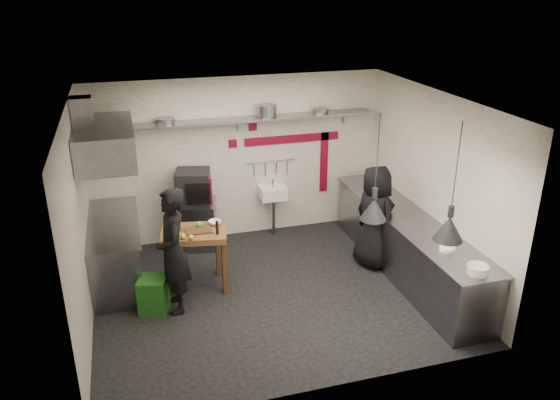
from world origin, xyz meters
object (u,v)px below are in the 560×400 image
object	(u,v)px
prep_table	(196,259)
combi_oven	(193,188)
chef_left	(173,251)
chef_right	(375,217)
green_bin	(154,294)
oven_stand	(196,224)

from	to	relation	value
prep_table	combi_oven	bearing A→B (deg)	91.77
combi_oven	chef_left	size ratio (longest dim) A/B	0.33
chef_right	green_bin	bearing A→B (deg)	77.33
chef_left	combi_oven	bearing A→B (deg)	161.61
green_bin	chef_left	xyz separation A→B (m)	(0.31, -0.03, 0.64)
green_bin	chef_right	xyz separation A→B (m)	(3.44, 0.36, 0.58)
combi_oven	chef_left	bearing A→B (deg)	-93.84
oven_stand	chef_right	size ratio (longest dim) A/B	0.48
oven_stand	chef_left	xyz separation A→B (m)	(-0.54, -1.82, 0.49)
combi_oven	chef_right	size ratio (longest dim) A/B	0.35
chef_left	chef_right	distance (m)	3.16
combi_oven	chef_left	distance (m)	1.85
prep_table	chef_left	bearing A→B (deg)	-115.36
combi_oven	chef_right	bearing A→B (deg)	-15.01
oven_stand	chef_left	size ratio (longest dim) A/B	0.45
prep_table	chef_left	world-z (taller)	chef_left
combi_oven	chef_left	xyz separation A→B (m)	(-0.53, -1.77, -0.20)
green_bin	chef_right	distance (m)	3.51
oven_stand	prep_table	world-z (taller)	prep_table
oven_stand	chef_right	distance (m)	2.99
oven_stand	prep_table	size ratio (longest dim) A/B	0.87
oven_stand	combi_oven	size ratio (longest dim) A/B	1.38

